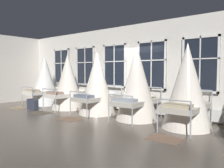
% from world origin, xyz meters
% --- Properties ---
extents(ground, '(23.69, 23.69, 0.00)m').
position_xyz_m(ground, '(0.00, 0.00, 0.00)').
color(ground, brown).
extents(back_wall_with_windows, '(12.85, 0.10, 3.38)m').
position_xyz_m(back_wall_with_windows, '(0.00, 1.25, 1.69)').
color(back_wall_with_windows, silver).
rests_on(back_wall_with_windows, ground).
extents(window_bank, '(9.76, 0.10, 2.63)m').
position_xyz_m(window_bank, '(-0.00, 1.14, 1.09)').
color(window_bank, black).
rests_on(window_bank, ground).
extents(cot_first, '(1.38, 1.89, 2.37)m').
position_xyz_m(cot_first, '(-4.29, 0.14, 1.15)').
color(cot_first, '#9EA3A8').
rests_on(cot_first, ground).
extents(cot_second, '(1.38, 1.90, 2.32)m').
position_xyz_m(cot_second, '(-2.56, 0.10, 1.13)').
color(cot_second, '#9EA3A8').
rests_on(cot_second, ground).
extents(cot_third, '(1.38, 1.90, 2.33)m').
position_xyz_m(cot_third, '(-0.82, 0.06, 1.13)').
color(cot_third, '#9EA3A8').
rests_on(cot_third, ground).
extents(cot_fourth, '(1.38, 1.90, 2.43)m').
position_xyz_m(cot_fourth, '(0.89, 0.14, 1.18)').
color(cot_fourth, '#9EA3A8').
rests_on(cot_fourth, ground).
extents(cot_fifth, '(1.38, 1.91, 2.39)m').
position_xyz_m(cot_fifth, '(2.58, 0.11, 1.16)').
color(cot_fifth, '#9EA3A8').
rests_on(cot_fifth, ground).
extents(rug_first, '(0.81, 0.58, 0.01)m').
position_xyz_m(rug_first, '(-4.30, -1.23, 0.01)').
color(rug_first, '#8E7A5B').
rests_on(rug_first, ground).
extents(rug_second, '(0.80, 0.57, 0.01)m').
position_xyz_m(rug_second, '(-2.58, -1.23, 0.01)').
color(rug_second, brown).
rests_on(rug_second, ground).
extents(rug_third, '(0.82, 0.58, 0.01)m').
position_xyz_m(rug_third, '(-0.86, -1.23, 0.01)').
color(rug_third, brown).
rests_on(rug_third, ground).
extents(rug_fifth, '(0.81, 0.58, 0.01)m').
position_xyz_m(rug_fifth, '(2.58, -1.23, 0.01)').
color(rug_fifth, brown).
rests_on(rug_fifth, ground).
extents(suitcase_dark, '(0.56, 0.21, 0.47)m').
position_xyz_m(suitcase_dark, '(-3.45, -1.03, 0.22)').
color(suitcase_dark, '#2D3342').
rests_on(suitcase_dark, ground).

